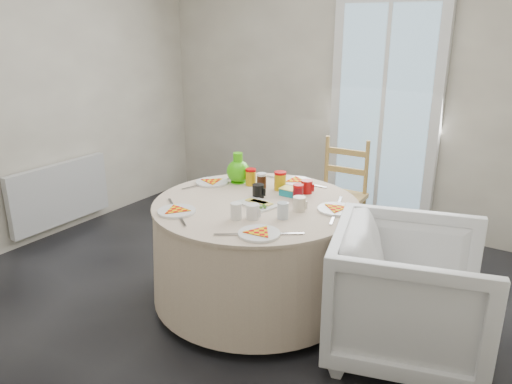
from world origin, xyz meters
The scene contains 14 objects.
floor centered at (0.00, 0.00, 0.00)m, with size 4.00×4.00×0.00m, color black.
wall_back centered at (0.00, 2.00, 1.30)m, with size 4.00×0.02×2.60m, color #BCB5A3.
wall_left centered at (-2.00, 0.00, 1.30)m, with size 0.02×4.00×2.60m, color #BCB5A3.
glass_door centered at (0.40, 1.95, 1.05)m, with size 1.00×0.08×2.10m, color silver.
radiator centered at (-1.94, 0.20, 0.38)m, with size 0.07×1.00×0.55m, color silver.
table centered at (0.19, 0.18, 0.38)m, with size 1.39×1.39×0.70m, color beige.
wooden_chair centered at (0.28, 1.29, 0.47)m, with size 0.42×0.40×0.94m, color #AA8449, non-canonical shape.
armchair centered at (1.24, 0.16, 0.39)m, with size 0.84×0.78×0.86m, color silver.
place_settings centered at (0.19, 0.18, 0.77)m, with size 1.29×1.29×0.02m, color silver, non-canonical shape.
jar_cluster centered at (0.17, 0.41, 0.82)m, with size 0.51×0.25×0.15m, color brown, non-canonical shape.
butter_tub centered at (0.31, 0.42, 0.79)m, with size 0.14×0.10×0.05m, color teal.
green_pitcher centered at (-0.16, 0.47, 0.87)m, with size 0.17×0.17×0.22m, color #3EC30C, non-canonical shape.
cheese_platter centered at (0.22, 0.14, 0.77)m, with size 0.25×0.16×0.03m, color white, non-canonical shape.
mugs_glasses centered at (0.33, 0.15, 0.81)m, with size 0.61×0.61×0.11m, color #AEA9A9, non-canonical shape.
Camera 1 is at (1.87, -2.39, 1.85)m, focal length 35.00 mm.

